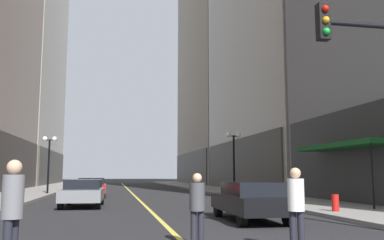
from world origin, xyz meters
name	(u,v)px	position (x,y,z in m)	size (l,w,h in m)	color
ground_plane	(130,191)	(0.00, 35.00, 0.00)	(200.00, 200.00, 0.00)	#262628
sidewalk_left	(38,191)	(-8.25, 35.00, 0.07)	(4.50, 78.00, 0.15)	gray
sidewalk_right	(214,189)	(8.25, 35.00, 0.07)	(4.50, 78.00, 0.15)	gray
lane_centre_stripe	(130,191)	(0.00, 35.00, 0.00)	(0.16, 70.00, 0.01)	#E5D64C
storefront_awning_right	(343,146)	(9.70, 13.83, 2.99)	(1.60, 6.98, 3.12)	#144C1E
car_black	(250,200)	(2.98, 8.60, 0.72)	(1.82, 4.47, 1.32)	black
car_grey	(83,192)	(-3.04, 15.91, 0.72)	(1.99, 4.19, 1.32)	slate
car_red	(92,186)	(-3.06, 24.92, 0.72)	(2.03, 4.82, 1.32)	#B21919
pedestrian_in_white_shirt	(296,203)	(2.06, 2.95, 1.00)	(0.46, 0.46, 1.72)	black
pedestrian_with_orange_bag	(197,204)	(0.19, 3.99, 0.93)	(0.35, 0.35, 1.61)	black
pedestrian_in_grey_suit	(12,207)	(-3.22, 2.01, 1.07)	(0.45, 0.45, 1.82)	black
street_lamp_left_far	(49,152)	(-6.40, 27.71, 3.26)	(1.06, 0.36, 4.43)	black
street_lamp_right_mid	(234,149)	(6.40, 21.87, 3.26)	(1.06, 0.36, 4.43)	black
fire_hydrant_right	(335,205)	(6.90, 9.89, 0.40)	(0.28, 0.28, 0.80)	red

